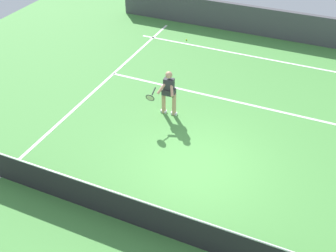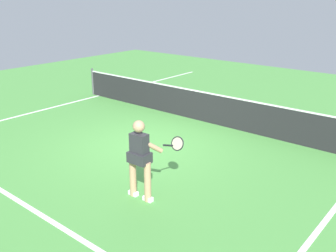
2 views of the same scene
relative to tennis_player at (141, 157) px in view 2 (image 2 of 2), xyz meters
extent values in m
plane|color=#4C9342|center=(-1.77, 1.96, -0.85)|extent=(24.88, 24.88, 0.00)
cube|color=white|center=(-1.77, -1.58, -0.84)|extent=(9.48, 0.10, 0.01)
cube|color=white|center=(-6.51, 1.96, -0.84)|extent=(0.10, 17.14, 0.01)
cube|color=white|center=(2.97, 1.96, -0.84)|extent=(0.10, 17.14, 0.01)
cylinder|color=#4C4C51|center=(-6.81, 4.51, -0.34)|extent=(0.08, 0.08, 1.01)
cube|color=#232326|center=(-1.77, 4.51, -0.40)|extent=(10.00, 0.02, 0.89)
cube|color=white|center=(-1.77, 4.51, 0.06)|extent=(10.00, 0.02, 0.04)
cylinder|color=tan|center=(-0.19, -0.04, -0.46)|extent=(0.13, 0.13, 0.78)
cylinder|color=tan|center=(0.17, -0.02, -0.46)|extent=(0.13, 0.13, 0.78)
cube|color=white|center=(-0.19, -0.04, -0.81)|extent=(0.20, 0.10, 0.08)
cube|color=white|center=(0.17, -0.02, -0.81)|extent=(0.20, 0.10, 0.08)
cube|color=#2D2D33|center=(-0.01, -0.03, 0.19)|extent=(0.33, 0.22, 0.52)
cube|color=#2D2D33|center=(-0.01, -0.03, -0.01)|extent=(0.42, 0.30, 0.20)
sphere|color=tan|center=(-0.01, -0.03, 0.59)|extent=(0.22, 0.22, 0.22)
cylinder|color=tan|center=(-0.17, 0.11, 0.21)|extent=(0.31, 0.46, 0.37)
cylinder|color=tan|center=(0.13, 0.13, 0.21)|extent=(0.26, 0.48, 0.37)
cylinder|color=black|center=(0.31, 0.41, 0.17)|extent=(0.05, 0.30, 0.14)
torus|color=black|center=(0.29, 0.71, 0.11)|extent=(0.29, 0.14, 0.28)
cylinder|color=beige|center=(0.29, 0.71, 0.11)|extent=(0.24, 0.10, 0.23)
camera|label=1|loc=(-4.32, 9.88, 6.75)|focal=43.07mm
camera|label=2|loc=(4.47, -4.61, 2.83)|focal=40.70mm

